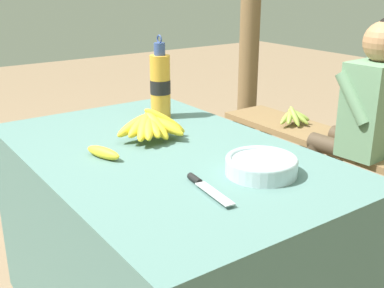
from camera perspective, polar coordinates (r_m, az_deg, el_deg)
market_counter at (r=1.74m, az=-3.15°, el=-11.94°), size 1.26×0.81×0.72m
banana_bunch_ripe at (r=1.67m, az=-4.79°, el=2.30°), size 0.16×0.26×0.12m
serving_bowl at (r=1.40m, az=8.22°, el=-2.45°), size 0.21×0.21×0.05m
water_bottle at (r=1.93m, az=-3.78°, el=7.00°), size 0.08×0.08×0.33m
loose_banana_front at (r=1.54m, az=-10.48°, el=-1.01°), size 0.14×0.08×0.04m
knife at (r=1.30m, az=1.34°, el=-4.91°), size 0.21×0.05×0.02m
wooden_bench at (r=2.65m, az=19.26°, el=-1.60°), size 1.84×0.32×0.42m
seated_vendor at (r=2.53m, az=19.96°, el=3.66°), size 0.42×0.40×1.08m
banana_bunch_green at (r=2.90m, az=11.94°, el=3.28°), size 0.15×0.23×0.12m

